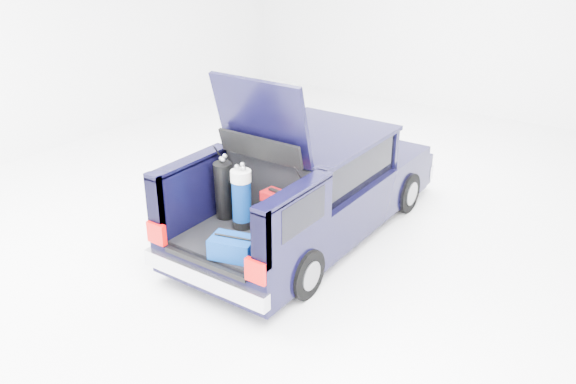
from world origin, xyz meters
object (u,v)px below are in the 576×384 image
Objects in this scene: red_suitcase at (276,213)px; blue_golf_bag at (242,198)px; black_golf_bag at (224,190)px; blue_duffel at (233,247)px; car at (313,187)px.

red_suitcase is 0.47m from blue_golf_bag.
red_suitcase is 0.67× the size of blue_golf_bag.
blue_duffel is (0.71, -0.71, -0.26)m from black_golf_bag.
car is at bearing 45.19° from black_golf_bag.
red_suitcase is 1.00× the size of blue_duffel.
blue_golf_bag is (-0.45, -0.10, 0.12)m from red_suitcase.
car is 1.41m from blue_golf_bag.
red_suitcase is at bearing -21.49° from black_golf_bag.
blue_duffel is at bearing -83.93° from car.
car is 5.46× the size of blue_golf_bag.
black_golf_bag reaches higher than red_suitcase.
car is 5.48× the size of black_golf_bag.
black_golf_bag is at bearing -171.38° from red_suitcase.
black_golf_bag is 1.49× the size of blue_duffel.
black_golf_bag is (-0.50, -1.30, 0.31)m from car.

